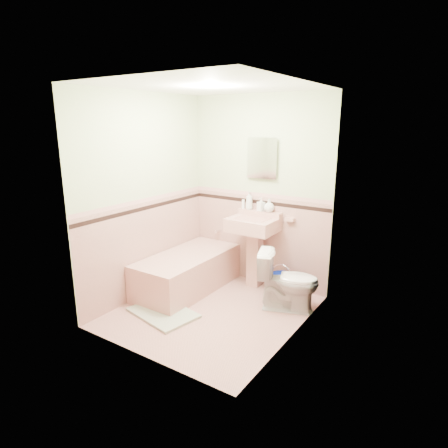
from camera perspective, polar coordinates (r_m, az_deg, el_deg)
The scene contains 32 objects.
floor at distance 4.62m, azimuth -1.75°, elevation -12.76°, with size 2.20×2.20×0.00m, color tan.
ceiling at distance 4.11m, azimuth -2.03°, elevation 19.86°, with size 2.20×2.20×0.00m, color white.
wall_back at distance 5.11m, azimuth 5.26°, elevation 4.75°, with size 2.50×2.50×0.00m, color #F1E9C4.
wall_front at distance 3.38m, azimuth -12.68°, elevation -0.78°, with size 2.50×2.50×0.00m, color #F1E9C4.
wall_left at distance 4.83m, azimuth -11.66°, elevation 3.90°, with size 2.50×2.50×0.00m, color #F1E9C4.
wall_right at distance 3.72m, azimuth 10.82°, elevation 0.74°, with size 2.50×2.50×0.00m, color #F1E9C4.
wainscot_back at distance 5.25m, azimuth 5.03°, elevation -2.27°, with size 2.00×2.00×0.00m, color tan.
wainscot_front at distance 3.61m, azimuth -11.95°, elevation -10.72°, with size 2.00×2.00×0.00m, color tan.
wainscot_left at distance 4.98m, azimuth -11.17°, elevation -3.47°, with size 2.20×2.20×0.00m, color tan.
wainscot_right at distance 3.93m, azimuth 10.20°, elevation -8.47°, with size 2.20×2.20×0.00m, color tan.
accent_back at distance 5.12m, azimuth 5.13°, elevation 3.29°, with size 2.00×2.00×0.00m, color black.
accent_front at distance 3.43m, azimuth -12.34°, elevation -2.81°, with size 2.00×2.00×0.00m, color black.
accent_left at distance 4.84m, azimuth -11.42°, elevation 2.37°, with size 2.20×2.20×0.00m, color black.
accent_right at distance 3.76m, azimuth 10.47°, elevation -1.14°, with size 2.20×2.20×0.00m, color black.
cap_back at distance 5.10m, azimuth 5.16°, elevation 4.39°, with size 2.00×2.00×0.00m, color tan.
cap_front at distance 3.40m, azimuth -12.44°, elevation -1.20°, with size 2.00×2.00×0.00m, color tan.
cap_left at distance 4.82m, azimuth -11.48°, elevation 3.53°, with size 2.20×2.20×0.00m, color tan.
cap_right at distance 3.73m, azimuth 10.54°, elevation 0.33°, with size 2.20×2.20×0.00m, color tan.
bathtub at distance 5.11m, azimuth -5.46°, elevation -7.24°, with size 0.70×1.50×0.45m, color tan.
tub_faucet at distance 5.53m, azimuth -0.90°, elevation -1.02°, with size 0.04×0.04×0.12m, color silver.
sink at distance 5.08m, azimuth 4.27°, elevation -4.34°, with size 0.60×0.50×0.95m, color tan, non-canonical shape.
sink_faucet at distance 5.06m, azimuth 5.14°, elevation 1.18°, with size 0.02×0.02×0.10m, color silver.
medicine_cabinet at distance 5.00m, azimuth 5.73°, elevation 9.72°, with size 0.35×0.04×0.44m, color white.
soap_dish at distance 4.94m, azimuth 9.76°, elevation 0.68°, with size 0.12×0.07×0.04m, color tan.
soap_bottle_left at distance 5.14m, azimuth 3.78°, elevation 3.53°, with size 0.09×0.09×0.24m, color #B2B2B2.
soap_bottle_mid at distance 5.06m, azimuth 5.52°, elevation 2.94°, with size 0.08×0.08×0.18m, color #B2B2B2.
soap_bottle_right at distance 5.01m, azimuth 6.72°, elevation 2.76°, with size 0.13×0.13×0.17m, color #B2B2B2.
tube at distance 5.19m, azimuth 2.88°, elevation 2.99°, with size 0.04×0.04×0.12m, color white.
toilet at distance 4.58m, azimuth 9.53°, elevation -8.33°, with size 0.40×0.70×0.71m, color white.
bucket at distance 5.08m, azimuth 8.48°, elevation -8.68°, with size 0.26×0.26×0.26m, color #051FA8, non-canonical shape.
bath_mat at distance 4.59m, azimuth -9.04°, elevation -12.91°, with size 0.77×0.51×0.03m, color #959D83.
shoe at distance 4.68m, azimuth -10.52°, elevation -11.81°, with size 0.14×0.07×0.06m, color #BF1E59.
Camera 1 is at (2.36, -3.35, 2.14)m, focal length 30.75 mm.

